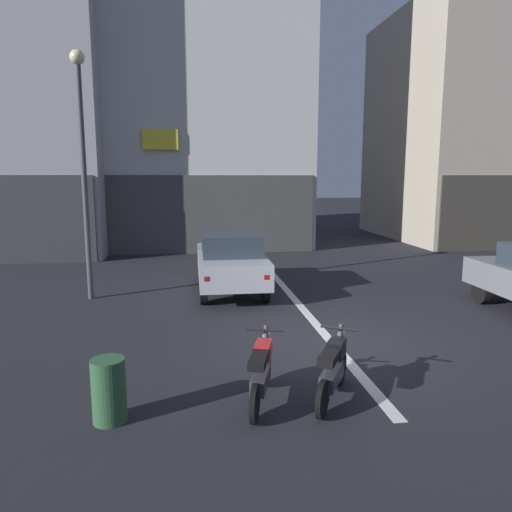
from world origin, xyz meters
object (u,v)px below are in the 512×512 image
Objects in this scene: car_silver_crossing_near at (231,260)px; street_lamp at (83,150)px; motorcycle_black_row_left_mid at (333,369)px; motorcycle_red_row_leftmost at (261,371)px; trash_bin at (109,390)px.

street_lamp reaches higher than car_silver_crossing_near.
motorcycle_black_row_left_mid is at bearing -54.61° from street_lamp.
motorcycle_black_row_left_mid is (1.03, -0.05, 0.00)m from motorcycle_red_row_leftmost.
motorcycle_red_row_leftmost is 1.09× the size of motorcycle_black_row_left_mid.
street_lamp is at bearing 102.80° from trash_bin.
motorcycle_red_row_leftmost is at bearing 7.32° from trash_bin.
car_silver_crossing_near is 6.66m from motorcycle_red_row_leftmost.
car_silver_crossing_near is at bearing 97.47° from motorcycle_black_row_left_mid.
car_silver_crossing_near is 7.26m from trash_bin.
motorcycle_red_row_leftmost is 1.90× the size of trash_bin.
motorcycle_black_row_left_mid is 3.07m from trash_bin.
street_lamp is at bearing 119.06° from motorcycle_red_row_leftmost.
motorcycle_black_row_left_mid is 1.74× the size of trash_bin.
car_silver_crossing_near is 4.72m from street_lamp.
trash_bin is (-3.06, -0.21, -0.03)m from motorcycle_black_row_left_mid.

